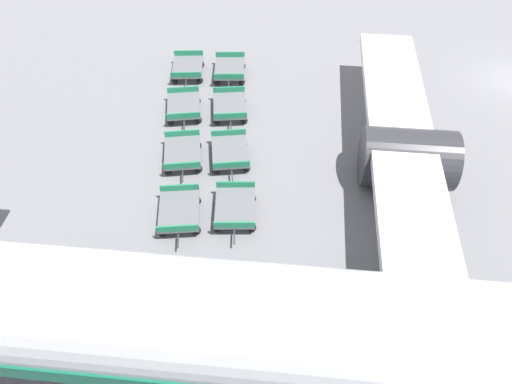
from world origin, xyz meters
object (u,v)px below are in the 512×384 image
at_px(baggage_dolly_row_near_col_d, 179,212).
at_px(airplane, 472,348).
at_px(baggage_dolly_row_near_col_c, 183,153).
at_px(baggage_dolly_row_mid_a_col_d, 235,208).
at_px(baggage_dolly_row_mid_a_col_c, 230,153).
at_px(baggage_dolly_row_mid_a_col_b, 230,107).
at_px(baggage_dolly_row_mid_a_col_a, 230,69).
at_px(baggage_dolly_row_near_col_a, 188,68).
at_px(baggage_dolly_row_near_col_b, 184,107).

bearing_deg(baggage_dolly_row_near_col_d, airplane, 63.44).
distance_m(baggage_dolly_row_near_col_c, baggage_dolly_row_mid_a_col_d, 4.41).
height_order(baggage_dolly_row_mid_a_col_c, baggage_dolly_row_mid_a_col_d, same).
distance_m(baggage_dolly_row_mid_a_col_b, baggage_dolly_row_mid_a_col_c, 3.67).
bearing_deg(airplane, baggage_dolly_row_near_col_c, -127.49).
height_order(airplane, baggage_dolly_row_mid_a_col_a, airplane).
relative_size(baggage_dolly_row_mid_a_col_c, baggage_dolly_row_mid_a_col_d, 1.00).
distance_m(baggage_dolly_row_near_col_a, baggage_dolly_row_mid_a_col_b, 4.57).
xyz_separation_m(baggage_dolly_row_near_col_a, baggage_dolly_row_mid_a_col_a, (-0.31, 2.44, 0.00)).
relative_size(baggage_dolly_row_mid_a_col_b, baggage_dolly_row_mid_a_col_c, 1.00).
relative_size(baggage_dolly_row_near_col_a, baggage_dolly_row_mid_a_col_b, 1.00).
height_order(baggage_dolly_row_mid_a_col_b, baggage_dolly_row_mid_a_col_c, same).
relative_size(baggage_dolly_row_near_col_c, baggage_dolly_row_mid_a_col_a, 1.00).
bearing_deg(baggage_dolly_row_near_col_a, airplane, 40.03).
height_order(baggage_dolly_row_mid_a_col_b, baggage_dolly_row_mid_a_col_d, same).
bearing_deg(baggage_dolly_row_mid_a_col_a, airplane, 34.09).
xyz_separation_m(baggage_dolly_row_mid_a_col_c, baggage_dolly_row_mid_a_col_d, (3.46, 1.04, 0.00)).
bearing_deg(baggage_dolly_row_near_col_a, baggage_dolly_row_near_col_c, 14.78).
xyz_separation_m(airplane, baggage_dolly_row_near_col_d, (-5.39, -10.77, -2.37)).
distance_m(baggage_dolly_row_mid_a_col_a, baggage_dolly_row_mid_a_col_d, 10.88).
xyz_separation_m(baggage_dolly_row_near_col_d, baggage_dolly_row_mid_a_col_d, (-0.65, 2.30, 0.00)).
bearing_deg(baggage_dolly_row_near_col_c, baggage_dolly_row_mid_a_col_a, 176.02).
bearing_deg(baggage_dolly_row_mid_a_col_b, baggage_dolly_row_near_col_c, -18.49).
bearing_deg(baggage_dolly_row_near_col_c, baggage_dolly_row_mid_a_col_c, 102.58).
relative_size(baggage_dolly_row_mid_a_col_b, baggage_dolly_row_mid_a_col_d, 1.00).
height_order(airplane, baggage_dolly_row_mid_a_col_c, airplane).
relative_size(baggage_dolly_row_near_col_b, baggage_dolly_row_mid_a_col_b, 1.00).
xyz_separation_m(baggage_dolly_row_near_col_c, baggage_dolly_row_mid_a_col_c, (-0.50, 2.22, 0.00)).
xyz_separation_m(airplane, baggage_dolly_row_mid_a_col_c, (-9.50, -9.52, -2.37)).
xyz_separation_m(baggage_dolly_row_near_col_d, baggage_dolly_row_mid_a_col_b, (-7.68, 0.39, 0.00)).
xyz_separation_m(baggage_dolly_row_near_col_a, baggage_dolly_row_near_col_c, (7.25, 1.91, 0.00)).
bearing_deg(baggage_dolly_row_mid_a_col_d, airplane, 54.54).
bearing_deg(baggage_dolly_row_mid_a_col_b, baggage_dolly_row_near_col_a, -134.25).
height_order(baggage_dolly_row_near_col_a, baggage_dolly_row_mid_a_col_a, same).
bearing_deg(baggage_dolly_row_near_col_d, baggage_dolly_row_mid_a_col_a, -177.76).
xyz_separation_m(baggage_dolly_row_near_col_b, baggage_dolly_row_mid_a_col_a, (-3.97, 1.56, 0.00)).
height_order(baggage_dolly_row_mid_a_col_a, baggage_dolly_row_mid_a_col_d, same).
distance_m(baggage_dolly_row_near_col_a, baggage_dolly_row_near_col_d, 11.24).
bearing_deg(baggage_dolly_row_near_col_d, baggage_dolly_row_mid_a_col_b, 177.06).
xyz_separation_m(airplane, baggage_dolly_row_near_col_a, (-16.25, -13.65, -2.37)).
bearing_deg(baggage_dolly_row_mid_a_col_b, baggage_dolly_row_near_col_b, -78.82).
bearing_deg(baggage_dolly_row_near_col_b, baggage_dolly_row_mid_a_col_b, 101.18).
distance_m(baggage_dolly_row_mid_a_col_a, baggage_dolly_row_mid_a_col_b, 3.60).
xyz_separation_m(baggage_dolly_row_near_col_a, baggage_dolly_row_near_col_d, (10.86, 2.88, 0.00)).
relative_size(airplane, baggage_dolly_row_mid_a_col_c, 12.50).
xyz_separation_m(baggage_dolly_row_mid_a_col_a, baggage_dolly_row_mid_a_col_c, (7.07, 1.69, 0.00)).
bearing_deg(baggage_dolly_row_near_col_b, baggage_dolly_row_mid_a_col_d, 33.24).
bearing_deg(baggage_dolly_row_mid_a_col_a, baggage_dolly_row_near_col_b, -21.44).
bearing_deg(baggage_dolly_row_mid_a_col_c, baggage_dolly_row_near_col_b, -133.55).
relative_size(airplane, baggage_dolly_row_near_col_b, 12.50).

